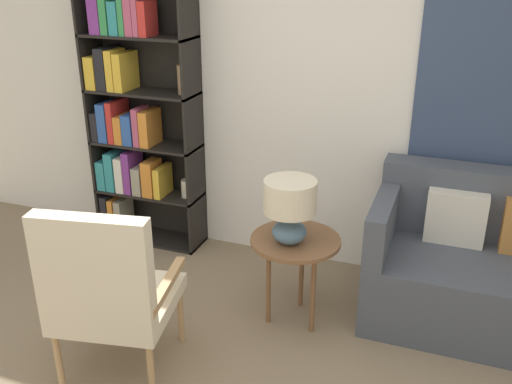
# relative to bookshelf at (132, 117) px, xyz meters

# --- Properties ---
(wall_back) EXTENTS (6.40, 0.08, 2.70)m
(wall_back) POSITION_rel_bookshelf_xyz_m (1.35, 0.18, 0.34)
(wall_back) COLOR white
(wall_back) RESTS_ON ground_plane
(bookshelf) EXTENTS (0.84, 0.30, 2.02)m
(bookshelf) POSITION_rel_bookshelf_xyz_m (0.00, 0.00, 0.00)
(bookshelf) COLOR black
(bookshelf) RESTS_ON ground_plane
(armchair) EXTENTS (0.68, 0.70, 1.04)m
(armchair) POSITION_rel_bookshelf_xyz_m (0.76, -1.54, -0.43)
(armchair) COLOR tan
(armchair) RESTS_ON ground_plane
(side_table) EXTENTS (0.54, 0.54, 0.58)m
(side_table) POSITION_rel_bookshelf_xyz_m (1.49, -0.66, -0.50)
(side_table) COLOR brown
(side_table) RESTS_ON ground_plane
(table_lamp) EXTENTS (0.31, 0.31, 0.39)m
(table_lamp) POSITION_rel_bookshelf_xyz_m (1.47, -0.72, -0.20)
(table_lamp) COLOR slate
(table_lamp) RESTS_ON side_table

